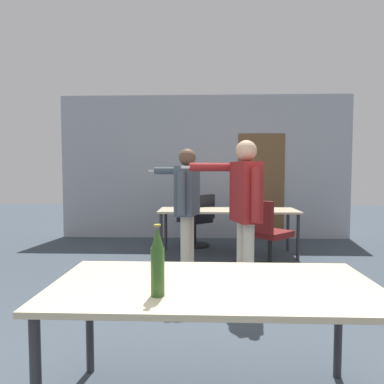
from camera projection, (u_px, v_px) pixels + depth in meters
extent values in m
cube|color=#A3A8B2|center=(205.00, 167.00, 6.74)|extent=(5.67, 0.10, 2.80)
cube|color=brown|center=(261.00, 186.00, 6.67)|extent=(0.90, 0.02, 2.05)
cube|color=#C6B793|center=(214.00, 286.00, 1.83)|extent=(1.72, 0.83, 0.03)
cylinder|color=#2D2D33|center=(90.00, 320.00, 2.23)|extent=(0.05, 0.05, 0.69)
cylinder|color=#2D2D33|center=(338.00, 324.00, 2.17)|extent=(0.05, 0.05, 0.69)
cube|color=#C6B793|center=(228.00, 210.00, 5.36)|extent=(2.15, 0.74, 0.03)
cylinder|color=#2D2D33|center=(161.00, 236.00, 5.11)|extent=(0.05, 0.05, 0.69)
cylinder|color=#2D2D33|center=(298.00, 237.00, 5.04)|extent=(0.05, 0.05, 0.69)
cylinder|color=#2D2D33|center=(166.00, 229.00, 5.73)|extent=(0.05, 0.05, 0.69)
cylinder|color=#2D2D33|center=(288.00, 230.00, 5.65)|extent=(0.05, 0.05, 0.69)
cylinder|color=beige|center=(248.00, 261.00, 3.50)|extent=(0.12, 0.12, 0.79)
cylinder|color=beige|center=(242.00, 258.00, 3.65)|extent=(0.12, 0.12, 0.79)
cube|color=maroon|center=(246.00, 192.00, 3.53)|extent=(0.32, 0.43, 0.62)
sphere|color=#DBAD89|center=(246.00, 151.00, 3.51)|extent=(0.22, 0.22, 0.22)
cylinder|color=maroon|center=(256.00, 195.00, 3.31)|extent=(0.09, 0.09, 0.54)
cylinder|color=maroon|center=(214.00, 167.00, 3.67)|extent=(0.54, 0.25, 0.09)
cube|color=white|center=(187.00, 167.00, 3.60)|extent=(0.13, 0.07, 0.03)
cylinder|color=beige|center=(185.00, 247.00, 4.21)|extent=(0.12, 0.12, 0.77)
cylinder|color=beige|center=(189.00, 244.00, 4.37)|extent=(0.12, 0.12, 0.77)
cube|color=#4C5660|center=(187.00, 191.00, 4.25)|extent=(0.31, 0.44, 0.61)
sphere|color=brown|center=(187.00, 157.00, 4.22)|extent=(0.21, 0.21, 0.21)
cylinder|color=#4C5660|center=(181.00, 193.00, 4.01)|extent=(0.10, 0.10, 0.53)
cylinder|color=#4C5660|center=(174.00, 171.00, 4.54)|extent=(0.53, 0.22, 0.10)
cube|color=white|center=(153.00, 171.00, 4.62)|extent=(0.13, 0.06, 0.03)
cylinder|color=black|center=(195.00, 245.00, 6.05)|extent=(0.52, 0.52, 0.03)
cylinder|color=black|center=(195.00, 233.00, 6.04)|extent=(0.06, 0.06, 0.39)
cube|color=black|center=(195.00, 220.00, 6.02)|extent=(0.65, 0.65, 0.08)
cube|color=black|center=(204.00, 207.00, 5.80)|extent=(0.38, 0.32, 0.42)
cylinder|color=black|center=(270.00, 268.00, 4.63)|extent=(0.52, 0.52, 0.03)
cylinder|color=black|center=(270.00, 251.00, 4.62)|extent=(0.06, 0.06, 0.41)
cube|color=maroon|center=(270.00, 233.00, 4.61)|extent=(0.65, 0.65, 0.08)
cube|color=maroon|center=(258.00, 217.00, 4.42)|extent=(0.34, 0.36, 0.42)
cylinder|color=#2D511E|center=(158.00, 272.00, 1.63)|extent=(0.07, 0.07, 0.23)
cone|color=#2D511E|center=(157.00, 237.00, 1.62)|extent=(0.06, 0.06, 0.10)
cylinder|color=gold|center=(157.00, 225.00, 1.62)|extent=(0.03, 0.03, 0.01)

